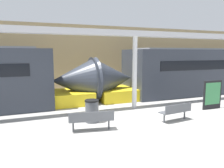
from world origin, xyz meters
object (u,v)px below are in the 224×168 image
Objects in this scene: bench_near at (176,111)px; bench_far at (91,119)px; trash_bin at (92,111)px; support_column_near at (135,73)px; poster_board at (212,95)px; train_left at (213,71)px.

bench_near and bench_far have the same top height.
bench_near is at bearing -20.26° from trash_bin.
bench_near is 0.41× the size of support_column_near.
train_left is at bearing 43.92° from poster_board.
train_left reaches higher than bench_far.
trash_bin is 3.46m from support_column_near.
trash_bin is at bearing -151.27° from support_column_near.
trash_bin is at bearing -160.05° from train_left.
support_column_near reaches higher than bench_near.
bench_near is at bearing 7.15° from bench_far.
bench_near is (-7.27, -5.08, -1.06)m from train_left.
trash_bin is (-10.60, -3.85, -1.05)m from train_left.
trash_bin is 6.38m from poster_board.
bench_near is at bearing -145.06° from train_left.
bench_far is 0.46× the size of support_column_near.
support_column_near is (-0.55, 2.75, 1.39)m from bench_near.
train_left is at bearing 34.20° from bench_far.
train_left reaches higher than trash_bin.
bench_far is at bearing -140.49° from support_column_near.
poster_board reaches higher than bench_near.
bench_near is 1.59× the size of trash_bin.
bench_far is 4.26m from support_column_near.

